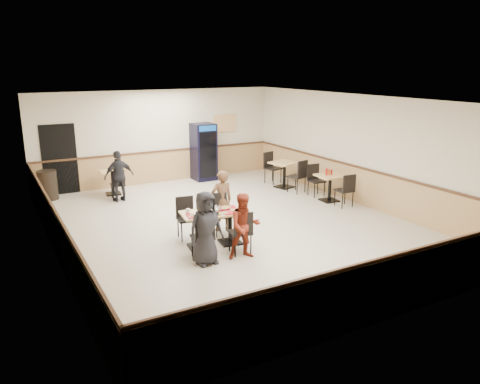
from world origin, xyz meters
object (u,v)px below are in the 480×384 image
diner_man_opposite (222,201)px  side_table_near (330,184)px  diner_woman_left (206,228)px  side_table_far (284,171)px  diner_woman_right (245,226)px  pepsi_cooler (204,152)px  lone_diner (119,176)px  trash_bin (48,185)px  back_table (112,179)px  main_table (215,223)px

diner_man_opposite → side_table_near: (3.77, 0.68, -0.21)m
diner_woman_left → side_table_far: diner_woman_left is taller
diner_woman_left → diner_woman_right: bearing=-12.3°
side_table_far → pepsi_cooler: pepsi_cooler is taller
lone_diner → trash_bin: size_ratio=1.71×
side_table_near → trash_bin: bearing=149.8°
diner_woman_left → back_table: size_ratio=1.93×
side_table_far → back_table: side_table_far is taller
main_table → diner_man_opposite: size_ratio=1.04×
main_table → diner_man_opposite: bearing=62.1°
lone_diner → trash_bin: bearing=-38.5°
diner_woman_left → pepsi_cooler: bearing=61.5°
trash_bin → pepsi_cooler: bearing=0.5°
side_table_far → pepsi_cooler: bearing=128.6°
diner_woman_right → pepsi_cooler: 6.79m
diner_man_opposite → trash_bin: (-3.21, 4.74, -0.29)m
diner_woman_left → diner_man_opposite: 1.93m
main_table → diner_man_opposite: diner_man_opposite is taller
lone_diner → side_table_far: lone_diner is taller
diner_woman_right → side_table_far: diner_woman_right is taller
trash_bin → lone_diner: bearing=-33.3°
main_table → trash_bin: size_ratio=1.76×
side_table_far → trash_bin: (-6.71, 2.17, -0.12)m
side_table_far → back_table: size_ratio=1.24×
side_table_far → pepsi_cooler: size_ratio=0.49×
diner_man_opposite → lone_diner: (-1.44, 3.58, 0.01)m
diner_woman_left → diner_woman_right: 0.80m
trash_bin → side_table_far: bearing=-17.9°
lone_diner → side_table_far: 5.05m
diner_woman_left → trash_bin: 6.63m
pepsi_cooler → main_table: bearing=-112.2°
diner_man_opposite → pepsi_cooler: (1.74, 4.78, 0.23)m
side_table_near → back_table: side_table_near is taller
main_table → diner_woman_left: size_ratio=1.02×
back_table → trash_bin: trash_bin is taller
side_table_near → pepsi_cooler: bearing=116.3°
diner_man_opposite → side_table_near: bearing=-167.3°
diner_woman_left → diner_man_opposite: diner_woman_left is taller
diner_man_opposite → side_table_far: 4.35m
main_table → side_table_near: side_table_near is taller
main_table → diner_woman_left: 0.99m
back_table → trash_bin: (-1.77, 0.35, -0.05)m
trash_bin → diner_woman_left: bearing=-71.8°
main_table → back_table: size_ratio=1.98×
diner_woman_right → lone_diner: (-1.09, 5.25, 0.06)m
diner_woman_left → side_table_far: bearing=37.6°
diner_man_opposite → back_table: bearing=-69.4°
main_table → diner_man_opposite: 0.99m
diner_woman_right → trash_bin: (-2.86, 6.41, -0.24)m
diner_woman_right → side_table_near: bearing=42.7°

